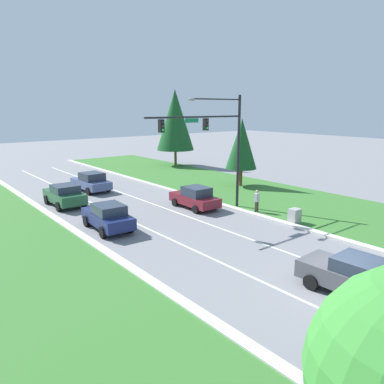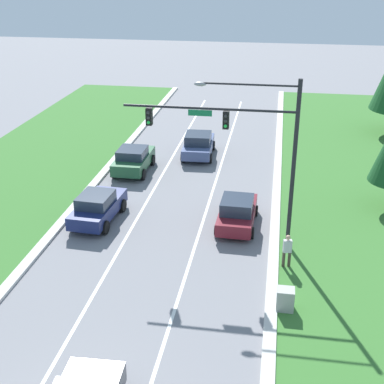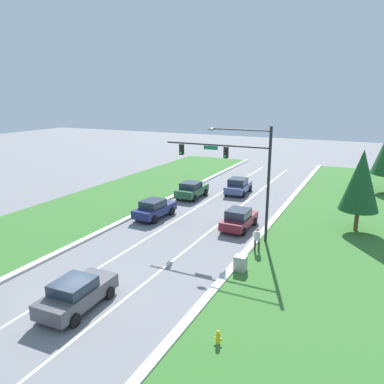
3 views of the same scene
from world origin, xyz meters
TOP-DOWN VIEW (x-y plane):
  - ground_plane at (0.00, 0.00)m, footprint 160.00×160.00m
  - curb_strip_right at (5.65, 0.00)m, footprint 0.50×90.00m
  - curb_strip_left at (-5.65, 0.00)m, footprint 0.50×90.00m
  - grass_verge_right at (10.90, 0.00)m, footprint 10.00×90.00m
  - lane_stripe_inner_left at (-1.80, 0.00)m, footprint 0.14×81.00m
  - lane_stripe_inner_right at (1.80, 0.00)m, footprint 0.14×81.00m
  - traffic_signal_mast at (4.03, 12.26)m, footprint 8.08×0.41m
  - navy_sedan at (-3.78, 13.42)m, footprint 2.20×4.44m
  - graphite_sedan at (0.21, -0.38)m, footprint 2.18×4.38m
  - burgundy_sedan at (3.64, 14.06)m, footprint 2.07×4.25m
  - forest_sedan at (-3.78, 20.75)m, footprint 2.16×4.31m
  - slate_blue_sedan at (-0.01, 24.43)m, footprint 2.31×4.49m
  - utility_cabinet at (6.19, 6.96)m, footprint 0.70×0.60m
  - pedestrian at (6.23, 10.25)m, footprint 0.41×0.28m
  - fire_hydrant at (7.56, 0.05)m, footprint 0.34×0.20m
  - conifer_near_right_tree at (12.02, 17.48)m, footprint 2.92×2.92m

SIDE VIEW (x-z plane):
  - ground_plane at x=0.00m, z-range 0.00..0.00m
  - lane_stripe_inner_left at x=-1.80m, z-range 0.00..0.01m
  - lane_stripe_inner_right at x=1.80m, z-range 0.00..0.01m
  - grass_verge_right at x=10.90m, z-range 0.00..0.08m
  - curb_strip_right at x=5.65m, z-range 0.00..0.15m
  - curb_strip_left at x=-5.65m, z-range 0.00..0.15m
  - fire_hydrant at x=7.56m, z-range -0.01..0.69m
  - utility_cabinet at x=6.19m, z-range 0.00..1.01m
  - burgundy_sedan at x=3.64m, z-range -0.02..1.62m
  - graphite_sedan at x=0.21m, z-range 0.01..1.62m
  - navy_sedan at x=-3.78m, z-range 0.01..1.66m
  - slate_blue_sedan at x=-0.01m, z-range 0.00..1.71m
  - forest_sedan at x=-3.78m, z-range 0.02..1.70m
  - pedestrian at x=6.23m, z-range 0.09..1.78m
  - conifer_near_right_tree at x=12.02m, z-range 0.86..7.28m
  - traffic_signal_mast at x=4.03m, z-range 1.37..9.65m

